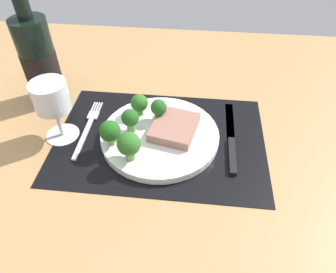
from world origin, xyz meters
The scene contains 13 objects.
ground_plane centered at (0.00, 0.00, -1.50)cm, with size 140.00×110.00×3.00cm, color tan.
placemat centered at (0.00, 0.00, 0.15)cm, with size 45.54×31.70×0.30cm, color black.
plate centered at (0.00, 0.00, 1.10)cm, with size 25.65×25.65×1.60cm, color white.
steak centered at (3.02, 0.98, 2.95)cm, with size 9.03×10.36×2.09cm, color #9E6B5B.
broccoli_near_fork centered at (-0.75, 4.30, 5.13)cm, with size 3.58×3.58×5.34cm.
broccoli_center centered at (-6.24, -0.10, 5.33)cm, with size 3.76×3.76×5.61cm.
broccoli_front_edge centered at (-4.90, -7.94, 5.73)cm, with size 4.63×4.63×6.36cm.
broccoli_near_steak centered at (-5.35, 5.87, 4.97)cm, with size 3.95×3.95×5.19cm.
broccoli_back_left centered at (-9.51, -4.35, 5.43)cm, with size 4.37×4.37×5.81cm.
fork centered at (-16.71, 1.42, 0.55)cm, with size 2.40×19.20×0.50cm.
knife centered at (15.52, 0.53, 0.60)cm, with size 1.80×23.00×0.80cm.
wine_bottle centered at (-29.68, 12.28, 10.84)cm, with size 8.16×8.16×30.41cm.
wine_glass centered at (-21.80, -0.96, 9.79)cm, with size 7.40×7.40×13.72cm.
Camera 1 is at (6.91, -48.60, 47.84)cm, focal length 33.23 mm.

